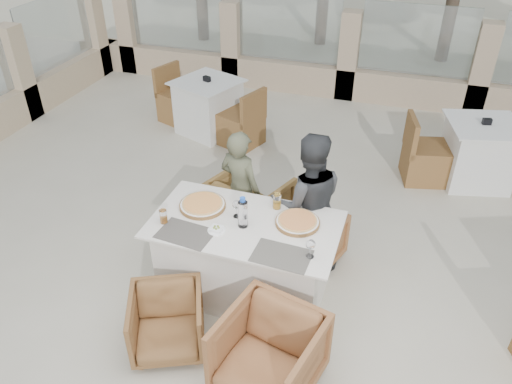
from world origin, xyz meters
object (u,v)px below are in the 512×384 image
(pizza_left, at_px, (203,204))
(beer_glass_left, at_px, (163,216))
(armchair_far_right, at_px, (310,238))
(bg_table_a, at_px, (208,107))
(pizza_right, at_px, (298,222))
(armchair_near_right, at_px, (269,355))
(beer_glass_right, at_px, (277,201))
(armchair_near_left, at_px, (167,322))
(olive_dish, at_px, (216,229))
(diner_left, at_px, (240,189))
(dining_table, at_px, (245,258))
(wine_glass_centre, at_px, (237,208))
(bg_table_b, at_px, (478,153))
(wine_glass_corner, at_px, (310,248))
(armchair_far_left, at_px, (251,205))
(diner_right, at_px, (307,203))
(water_bottle, at_px, (243,212))

(pizza_left, height_order, beer_glass_left, beer_glass_left)
(armchair_far_right, xyz_separation_m, bg_table_a, (-2.02, 2.29, 0.12))
(pizza_right, distance_m, armchair_near_right, 1.12)
(pizza_right, relative_size, armchair_far_right, 0.65)
(beer_glass_right, relative_size, armchair_far_right, 0.25)
(beer_glass_right, height_order, armchair_near_left, beer_glass_right)
(olive_dish, bearing_deg, beer_glass_right, 50.86)
(diner_left, bearing_deg, dining_table, 130.22)
(wine_glass_centre, xyz_separation_m, bg_table_b, (2.14, 2.59, -0.48))
(dining_table, distance_m, diner_left, 0.78)
(pizza_left, bearing_deg, armchair_far_right, 28.60)
(wine_glass_corner, bearing_deg, armchair_far_left, 127.91)
(beer_glass_left, bearing_deg, armchair_far_left, 69.10)
(pizza_right, bearing_deg, pizza_left, -178.52)
(pizza_right, xyz_separation_m, bg_table_b, (1.61, 2.53, -0.41))
(beer_glass_left, height_order, armchair_far_left, beer_glass_left)
(wine_glass_corner, distance_m, diner_left, 1.32)
(beer_glass_left, height_order, diner_right, diner_right)
(diner_right, relative_size, bg_table_b, 0.86)
(olive_dish, distance_m, diner_right, 0.94)
(dining_table, xyz_separation_m, wine_glass_corner, (0.62, -0.24, 0.48))
(pizza_right, relative_size, diner_right, 0.27)
(armchair_near_right, xyz_separation_m, diner_left, (-0.78, 1.57, 0.31))
(armchair_far_left, bearing_deg, dining_table, 126.76)
(olive_dish, height_order, bg_table_a, olive_dish)
(armchair_near_right, bearing_deg, water_bottle, 133.68)
(armchair_near_right, bearing_deg, wine_glass_corner, 92.03)
(armchair_near_right, height_order, bg_table_a, bg_table_a)
(wine_glass_centre, distance_m, diner_left, 0.68)
(olive_dish, xyz_separation_m, armchair_near_right, (0.68, -0.71, -0.47))
(pizza_right, distance_m, wine_glass_corner, 0.43)
(beer_glass_right, bearing_deg, armchair_far_left, 127.91)
(water_bottle, xyz_separation_m, armchair_far_left, (-0.24, 0.90, -0.59))
(wine_glass_corner, distance_m, beer_glass_left, 1.27)
(armchair_near_left, bearing_deg, beer_glass_right, 37.74)
(water_bottle, relative_size, bg_table_a, 0.17)
(bg_table_a, bearing_deg, armchair_near_left, -51.84)
(pizza_left, xyz_separation_m, armchair_far_right, (0.89, 0.48, -0.53))
(dining_table, relative_size, bg_table_a, 0.98)
(dining_table, height_order, olive_dish, olive_dish)
(bg_table_b, bearing_deg, bg_table_a, 162.55)
(beer_glass_right, height_order, bg_table_b, beer_glass_right)
(water_bottle, bearing_deg, diner_left, 111.62)
(bg_table_a, xyz_separation_m, bg_table_b, (3.61, -0.22, 0.00))
(beer_glass_right, relative_size, armchair_far_left, 0.20)
(beer_glass_right, height_order, diner_right, diner_right)
(armchair_far_left, distance_m, bg_table_b, 2.91)
(armchair_far_right, bearing_deg, wine_glass_centre, 62.66)
(dining_table, relative_size, armchair_near_left, 2.75)
(dining_table, xyz_separation_m, armchair_near_left, (-0.38, -0.79, -0.12))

